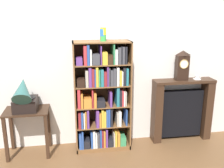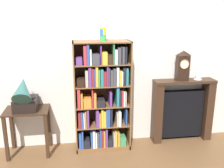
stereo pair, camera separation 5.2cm
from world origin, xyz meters
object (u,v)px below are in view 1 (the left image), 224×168
side_table_left (27,121)px  mantel_clock (182,65)px  bookshelf (102,99)px  cup_stack (103,34)px  fireplace_mantel (181,110)px  teacup_with_saucer (197,78)px  gramophone (24,96)px

side_table_left → mantel_clock: 2.39m
bookshelf → cup_stack: 0.92m
fireplace_mantel → teacup_with_saucer: size_ratio=7.96×
gramophone → fireplace_mantel: (2.33, 0.17, -0.40)m
side_table_left → teacup_with_saucer: size_ratio=5.43×
cup_stack → side_table_left: cup_stack is taller
fireplace_mantel → mantel_clock: bearing=-157.7°
fireplace_mantel → teacup_with_saucer: (0.21, -0.02, 0.52)m
fireplace_mantel → side_table_left: bearing=-177.4°
gramophone → teacup_with_saucer: (2.54, 0.15, 0.12)m
gramophone → cup_stack: bearing=4.7°
side_table_left → gramophone: 0.39m
cup_stack → side_table_left: (-1.08, -0.02, -1.18)m
cup_stack → gramophone: size_ratio=0.34×
fireplace_mantel → mantel_clock: (-0.05, -0.02, 0.72)m
cup_stack → mantel_clock: cup_stack is taller
bookshelf → gramophone: size_ratio=2.98×
bookshelf → cup_stack: (0.02, 0.00, 0.92)m
bookshelf → gramophone: (-1.06, -0.08, 0.12)m
bookshelf → fireplace_mantel: (1.27, 0.08, -0.28)m
cup_stack → mantel_clock: (1.20, 0.06, -0.48)m
mantel_clock → side_table_left: bearing=-177.9°
teacup_with_saucer → side_table_left: bearing=-178.0°
mantel_clock → fireplace_mantel: bearing=22.3°
bookshelf → teacup_with_saucer: bearing=2.6°
cup_stack → side_table_left: bearing=-178.7°
fireplace_mantel → teacup_with_saucer: bearing=-5.1°
gramophone → mantel_clock: size_ratio=1.20×
cup_stack → fireplace_mantel: bearing=3.7°
side_table_left → cup_stack: bearing=1.3°
cup_stack → teacup_with_saucer: (1.46, 0.06, -0.67)m
side_table_left → fireplace_mantel: bearing=2.6°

